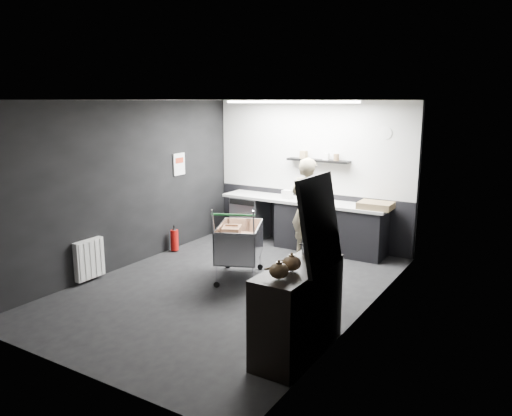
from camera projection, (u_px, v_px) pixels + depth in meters
The scene contains 22 objects.
floor at pixel (229, 287), 7.36m from camera, with size 5.50×5.50×0.00m, color black.
ceiling at pixel (227, 100), 6.79m from camera, with size 5.50×5.50×0.00m, color silver.
wall_back at pixel (311, 173), 9.37m from camera, with size 5.50×5.50×0.00m, color black.
wall_front at pixel (65, 244), 4.78m from camera, with size 5.50×5.50×0.00m, color black.
wall_left at pixel (127, 185), 8.09m from camera, with size 5.50×5.50×0.00m, color black.
wall_right at pixel (364, 213), 6.06m from camera, with size 5.50×5.50×0.00m, color black.
kitchen_wall_panel at pixel (311, 147), 9.25m from camera, with size 3.95×0.02×1.70m, color silver.
dado_panel at pixel (310, 218), 9.53m from camera, with size 3.95×0.02×1.00m, color black.
floating_shelf at pixel (318, 160), 9.10m from camera, with size 1.20×0.22×0.04m, color black.
wall_clock at pixel (386, 133), 8.46m from camera, with size 0.20×0.20×0.03m, color silver.
poster at pixel (179, 164), 9.12m from camera, with size 0.02×0.30×0.40m, color white.
poster_red_band at pixel (179, 160), 9.11m from camera, with size 0.01×0.22×0.10m, color #BB3117.
radiator at pixel (89, 259), 7.52m from camera, with size 0.10×0.50×0.60m, color silver.
ceiling_strip at pixel (290, 102), 8.34m from camera, with size 2.40×0.20×0.04m, color white.
prep_counter at pixel (309, 224), 9.21m from camera, with size 3.20×0.61×0.90m.
person at pixel (307, 207), 8.66m from camera, with size 0.64×0.42×1.75m, color beige.
shopping_cart at pixel (239, 244), 7.62m from camera, with size 1.01×1.27×1.14m.
sideboard at pixel (300, 298), 5.35m from camera, with size 0.56×1.30×1.95m.
fire_extinguisher at pixel (174, 239), 9.05m from camera, with size 0.14×0.14×0.46m.
cardboard_box at pixel (376, 205), 8.43m from camera, with size 0.56×0.43×0.11m, color olive.
pink_tub at pixel (320, 196), 8.99m from camera, with size 0.19×0.19×0.19m, color silver.
white_container at pixel (287, 194), 9.28m from camera, with size 0.18×0.14×0.16m, color silver.
Camera 1 is at (3.96, -5.72, 2.70)m, focal length 35.00 mm.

